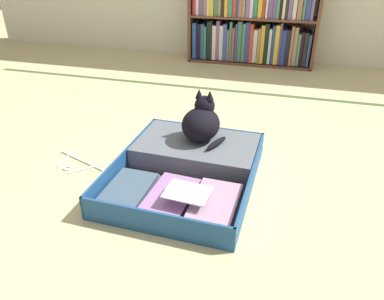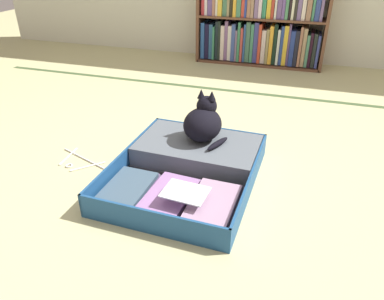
{
  "view_description": "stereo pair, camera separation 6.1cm",
  "coord_description": "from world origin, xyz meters",
  "px_view_note": "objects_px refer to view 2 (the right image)",
  "views": [
    {
      "loc": [
        0.36,
        -1.6,
        1.11
      ],
      "look_at": [
        -0.07,
        -0.06,
        0.2
      ],
      "focal_mm": 34.31,
      "sensor_mm": 36.0,
      "label": 1
    },
    {
      "loc": [
        0.42,
        -1.58,
        1.11
      ],
      "look_at": [
        -0.07,
        -0.06,
        0.2
      ],
      "focal_mm": 34.31,
      "sensor_mm": 36.0,
      "label": 2
    }
  ],
  "objects_px": {
    "clothes_hanger": "(79,161)",
    "black_cat": "(204,122)",
    "open_suitcase": "(191,165)",
    "bookshelf": "(261,21)"
  },
  "relations": [
    {
      "from": "bookshelf",
      "to": "open_suitcase",
      "type": "relative_size",
      "value": 1.43
    },
    {
      "from": "bookshelf",
      "to": "clothes_hanger",
      "type": "relative_size",
      "value": 3.69
    },
    {
      "from": "clothes_hanger",
      "to": "black_cat",
      "type": "bearing_deg",
      "value": 21.63
    },
    {
      "from": "black_cat",
      "to": "clothes_hanger",
      "type": "relative_size",
      "value": 0.82
    },
    {
      "from": "open_suitcase",
      "to": "clothes_hanger",
      "type": "distance_m",
      "value": 0.66
    },
    {
      "from": "bookshelf",
      "to": "clothes_hanger",
      "type": "bearing_deg",
      "value": -106.41
    },
    {
      "from": "bookshelf",
      "to": "black_cat",
      "type": "relative_size",
      "value": 4.52
    },
    {
      "from": "bookshelf",
      "to": "black_cat",
      "type": "distance_m",
      "value": 2.03
    },
    {
      "from": "bookshelf",
      "to": "clothes_hanger",
      "type": "distance_m",
      "value": 2.42
    },
    {
      "from": "clothes_hanger",
      "to": "bookshelf",
      "type": "bearing_deg",
      "value": 73.59
    }
  ]
}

